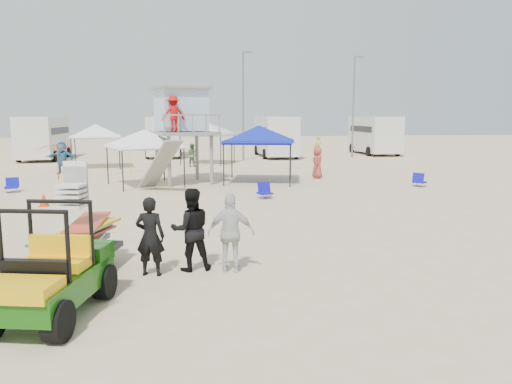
{
  "coord_description": "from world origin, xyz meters",
  "views": [
    {
      "loc": [
        -1.4,
        -10.16,
        3.34
      ],
      "look_at": [
        0.5,
        3.0,
        1.3
      ],
      "focal_mm": 35.0,
      "sensor_mm": 36.0,
      "label": 1
    }
  ],
  "objects": [
    {
      "name": "distant_beachgoers",
      "position": [
        -1.95,
        20.73,
        0.87
      ],
      "size": [
        18.99,
        14.3,
        1.86
      ],
      "color": "teal",
      "rests_on": "ground"
    },
    {
      "name": "ground",
      "position": [
        0.0,
        0.0,
        0.0
      ],
      "size": [
        140.0,
        140.0,
        0.0
      ],
      "primitive_type": "plane",
      "color": "beige",
      "rests_on": "ground"
    },
    {
      "name": "cone_near",
      "position": [
        -6.6,
        9.03,
        0.25
      ],
      "size": [
        0.34,
        0.34,
        0.5
      ],
      "primitive_type": "cone",
      "color": "red",
      "rests_on": "ground"
    },
    {
      "name": "beach_chair_c",
      "position": [
        9.62,
        12.02,
        0.31
      ],
      "size": [
        0.73,
        0.86,
        0.64
      ],
      "color": "#110FA8",
      "rests_on": "ground"
    },
    {
      "name": "canopy_white_c",
      "position": [
        0.25,
        24.87,
        2.72
      ],
      "size": [
        4.03,
        4.03,
        3.27
      ],
      "color": "black",
      "rests_on": "ground"
    },
    {
      "name": "beach_chair_b",
      "position": [
        1.81,
        9.7,
        0.31
      ],
      "size": [
        0.66,
        0.71,
        0.64
      ],
      "color": "#120FA4",
      "rests_on": "ground"
    },
    {
      "name": "lifeguard_tower",
      "position": [
        -1.51,
        14.88,
        3.45
      ],
      "size": [
        3.64,
        3.64,
        4.62
      ],
      "color": "gray",
      "rests_on": "ground"
    },
    {
      "name": "beach_chair_a",
      "position": [
        -8.95,
        12.89,
        0.31
      ],
      "size": [
        0.68,
        0.74,
        0.64
      ],
      "color": "#1012B6",
      "rests_on": "ground"
    },
    {
      "name": "surf_trailer",
      "position": [
        -3.65,
        0.52,
        0.86
      ],
      "size": [
        1.64,
        2.44,
        2.12
      ],
      "color": "black",
      "rests_on": "ground"
    },
    {
      "name": "man_left",
      "position": [
        -2.14,
        0.22,
        0.84
      ],
      "size": [
        0.69,
        0.53,
        1.68
      ],
      "primitive_type": "imported",
      "rotation": [
        0.0,
        0.0,
        2.92
      ],
      "color": "black",
      "rests_on": "ground"
    },
    {
      "name": "canopy_white_b",
      "position": [
        -6.99,
        23.14,
        2.65
      ],
      "size": [
        3.34,
        3.34,
        3.2
      ],
      "color": "black",
      "rests_on": "ground"
    },
    {
      "name": "cone_far",
      "position": [
        -6.56,
        13.13,
        0.25
      ],
      "size": [
        0.34,
        0.34,
        0.5
      ],
      "primitive_type": "cone",
      "color": "orange",
      "rests_on": "ground"
    },
    {
      "name": "rv_mid_right",
      "position": [
        6.0,
        29.99,
        1.8
      ],
      "size": [
        2.64,
        7.0,
        3.25
      ],
      "color": "silver",
      "rests_on": "ground"
    },
    {
      "name": "rv_far_left",
      "position": [
        -12.0,
        29.99,
        1.8
      ],
      "size": [
        2.64,
        6.8,
        3.25
      ],
      "color": "silver",
      "rests_on": "ground"
    },
    {
      "name": "umbrella_b",
      "position": [
        -4.49,
        19.44,
        0.95
      ],
      "size": [
        2.75,
        2.77,
        1.9
      ],
      "primitive_type": "imported",
      "rotation": [
        0.0,
        0.0,
        0.42
      ],
      "color": "yellow",
      "rests_on": "ground"
    },
    {
      "name": "canopy_blue",
      "position": [
        2.33,
        14.66,
        2.71
      ],
      "size": [
        3.97,
        3.97,
        3.26
      ],
      "color": "black",
      "rests_on": "ground"
    },
    {
      "name": "rv_far_right",
      "position": [
        15.0,
        31.49,
        1.8
      ],
      "size": [
        2.64,
        6.6,
        3.25
      ],
      "color": "silver",
      "rests_on": "ground"
    },
    {
      "name": "light_pole_left",
      "position": [
        3.0,
        27.0,
        4.0
      ],
      "size": [
        0.14,
        0.14,
        8.0
      ],
      "primitive_type": "cylinder",
      "color": "slate",
      "rests_on": "ground"
    },
    {
      "name": "man_mid",
      "position": [
        -1.29,
        0.47,
        0.9
      ],
      "size": [
        0.97,
        0.81,
        1.81
      ],
      "primitive_type": "imported",
      "rotation": [
        0.0,
        0.0,
        3.29
      ],
      "color": "black",
      "rests_on": "ground"
    },
    {
      "name": "umbrella_a",
      "position": [
        -8.02,
        17.19,
        0.97
      ],
      "size": [
        2.32,
        2.36,
        1.94
      ],
      "primitive_type": "imported",
      "rotation": [
        0.0,
        0.0,
        -0.1
      ],
      "color": "red",
      "rests_on": "ground"
    },
    {
      "name": "man_right",
      "position": [
        -0.44,
        0.22,
        0.85
      ],
      "size": [
        1.06,
        0.58,
        1.71
      ],
      "primitive_type": "imported",
      "rotation": [
        0.0,
        0.0,
        2.97
      ],
      "color": "silver",
      "rests_on": "ground"
    },
    {
      "name": "utility_cart",
      "position": [
        -3.66,
        -1.82,
        0.88
      ],
      "size": [
        1.76,
        2.69,
        1.88
      ],
      "color": "#134E0C",
      "rests_on": "ground"
    },
    {
      "name": "rv_mid_left",
      "position": [
        -3.0,
        31.49,
        1.8
      ],
      "size": [
        2.65,
        6.5,
        3.25
      ],
      "color": "silver",
      "rests_on": "ground"
    },
    {
      "name": "light_pole_right",
      "position": [
        12.0,
        28.5,
        4.0
      ],
      "size": [
        0.14,
        0.14,
        8.0
      ],
      "primitive_type": "cylinder",
      "color": "slate",
      "rests_on": "ground"
    },
    {
      "name": "canopy_white_a",
      "position": [
        -3.27,
        14.15,
        2.54
      ],
      "size": [
        3.93,
        3.93,
        3.08
      ],
      "color": "black",
      "rests_on": "ground"
    }
  ]
}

